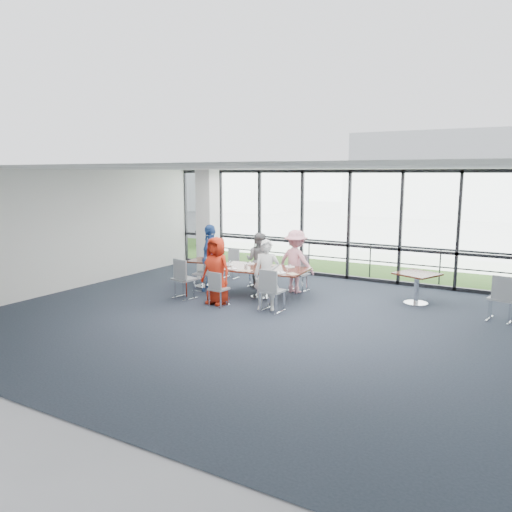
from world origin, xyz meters
The scene contains 41 objects.
floor centered at (0.00, 0.00, -0.01)m, with size 12.00×10.00×0.02m, color #1F2731.
ceiling centered at (0.00, 0.00, 3.20)m, with size 12.00×10.00×0.04m, color white.
wall_left centered at (-6.00, 0.00, 1.60)m, with size 0.10×10.00×3.20m, color silver.
wall_front centered at (0.00, -5.00, 1.60)m, with size 12.00×0.10×3.20m, color silver.
curtain_wall_back centered at (0.00, 5.00, 1.60)m, with size 12.00×0.10×3.20m, color white.
structural_column centered at (-3.60, 3.00, 1.60)m, with size 0.50×0.50×3.20m, color white.
apron centered at (0.00, 10.00, -0.02)m, with size 80.00×70.00×0.02m, color slate.
grass_strip centered at (0.00, 8.00, 0.01)m, with size 80.00×5.00×0.01m, color #2E5517.
hangar_aux centered at (-18.00, 28.00, 2.00)m, with size 10.00×6.00×4.00m, color silver.
guard_rail centered at (0.00, 5.60, 0.50)m, with size 0.06×0.06×12.00m, color #2D2D33.
main_table centered at (-1.09, 1.79, 0.65)m, with size 2.33×1.42×0.75m.
side_table_left centered at (-3.02, 2.06, 0.62)m, with size 0.93×0.93×0.75m.
side_table_right centered at (2.42, 3.09, 0.63)m, with size 1.13×1.13×0.75m.
diner_near_left centered at (-1.72, 0.70, 0.81)m, with size 0.79×0.51×1.62m, color #B1210E.
diner_near_right centered at (-0.43, 0.84, 0.81)m, with size 0.59×0.43×1.62m, color silver.
diner_far_left centered at (-1.72, 2.71, 0.76)m, with size 0.74×0.45×1.51m, color slate.
diner_far_right centered at (-0.59, 2.70, 0.82)m, with size 1.06×0.55×1.65m, color pink.
diner_end centered at (-2.59, 1.71, 0.89)m, with size 1.04×0.57×1.78m, color navy.
chair_main_nl centered at (-1.57, 0.56, 0.41)m, with size 0.40×0.40×0.81m, color gray, non-canonical shape.
chair_main_nr centered at (-0.24, 0.75, 0.48)m, with size 0.47×0.47×0.97m, color gray, non-canonical shape.
chair_main_fl centered at (-1.77, 2.77, 0.45)m, with size 0.44×0.44×0.90m, color gray, non-canonical shape.
chair_main_fr centered at (-0.59, 2.89, 0.46)m, with size 0.45×0.45×0.91m, color gray, non-canonical shape.
chair_main_end centered at (-2.78, 1.63, 0.47)m, with size 0.46×0.46×0.94m, color gray, non-canonical shape.
chair_spare_la centered at (-2.69, 0.70, 0.50)m, with size 0.49×0.49×1.00m, color gray, non-canonical shape.
chair_spare_lb centered at (-3.03, 3.33, 0.42)m, with size 0.41×0.41×0.84m, color gray, non-canonical shape.
chair_spare_r centered at (4.28, 2.54, 0.49)m, with size 0.48×0.48×0.98m, color gray, non-canonical shape.
plate_nl centered at (-1.66, 1.31, 0.76)m, with size 0.24×0.24×0.01m, color white.
plate_nr centered at (-0.40, 1.46, 0.76)m, with size 0.26×0.26×0.01m, color white.
plate_fl centered at (-1.65, 2.12, 0.76)m, with size 0.26×0.26×0.01m, color white.
plate_fr centered at (-0.55, 2.27, 0.76)m, with size 0.26×0.26×0.01m, color white.
plate_end centered at (-2.05, 1.70, 0.76)m, with size 0.25×0.25×0.01m, color white.
tumbler_a centered at (-1.35, 1.43, 0.83)m, with size 0.08×0.08×0.15m, color white.
tumbler_b centered at (-0.71, 1.57, 0.82)m, with size 0.07×0.07×0.13m, color white.
tumbler_c centered at (-1.08, 2.13, 0.82)m, with size 0.07×0.07×0.14m, color white.
tumbler_d centered at (-1.91, 1.58, 0.82)m, with size 0.07×0.07×0.14m, color white.
menu_a centered at (-1.28, 1.31, 0.75)m, with size 0.29×0.21×0.00m, color beige.
menu_b centered at (-0.12, 1.52, 0.75)m, with size 0.29×0.20×0.00m, color beige.
menu_c centered at (-1.01, 2.27, 0.75)m, with size 0.29×0.20×0.00m, color beige.
condiment_caddy centered at (-1.02, 1.82, 0.77)m, with size 0.10×0.07×0.04m, color black.
ketchup_bottle centered at (-1.04, 1.90, 0.84)m, with size 0.06×0.06×0.18m, color maroon.
green_bottle centered at (-1.04, 1.80, 0.85)m, with size 0.05×0.05×0.20m, color #1A6C2A.
Camera 1 is at (4.93, -8.88, 3.10)m, focal length 35.00 mm.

